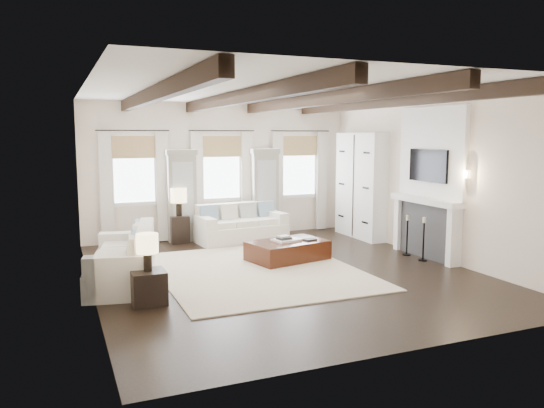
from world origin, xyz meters
name	(u,v)px	position (x,y,z in m)	size (l,w,h in m)	color
ground	(283,272)	(0.00, 0.00, 0.00)	(7.50, 7.50, 0.00)	black
room_shell	(300,164)	(0.75, 0.90, 1.89)	(6.54, 7.54, 3.22)	white
area_rug	(257,270)	(-0.40, 0.27, 0.01)	(3.47, 4.18, 0.02)	beige
sofa_back	(240,226)	(0.22, 2.97, 0.35)	(2.11, 1.11, 0.87)	white
sofa_left	(127,261)	(-2.68, 0.35, 0.38)	(1.41, 2.35, 0.94)	white
ottoman	(288,251)	(0.45, 0.81, 0.19)	(1.48, 0.92, 0.39)	black
tray	(286,240)	(0.42, 0.82, 0.41)	(0.50, 0.38, 0.04)	white
book_lower	(284,238)	(0.37, 0.81, 0.45)	(0.26, 0.20, 0.04)	#262628
book_upper	(283,236)	(0.37, 0.83, 0.48)	(0.22, 0.17, 0.03)	beige
book_loose	(310,240)	(0.88, 0.71, 0.40)	(0.24, 0.18, 0.03)	#262628
side_table_front	(149,287)	(-2.52, -0.86, 0.24)	(0.49, 0.49, 0.49)	black
lamp_front	(147,246)	(-2.52, -0.86, 0.86)	(0.32, 0.32, 0.55)	black
side_table_back	(179,229)	(-1.13, 3.35, 0.31)	(0.41, 0.41, 0.62)	black
lamp_back	(178,197)	(-1.13, 3.35, 1.05)	(0.37, 0.37, 0.64)	black
candlestick_near	(423,243)	(2.90, -0.22, 0.36)	(0.17, 0.17, 0.86)	black
candlestick_far	(407,239)	(2.90, 0.30, 0.34)	(0.17, 0.17, 0.83)	black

